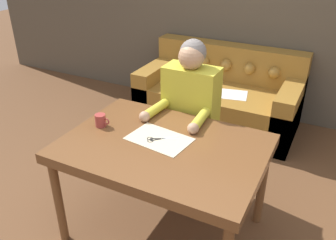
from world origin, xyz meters
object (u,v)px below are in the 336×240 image
at_px(mug, 101,120).
at_px(dining_table, 163,153).
at_px(person, 190,117).
at_px(scissors, 157,139).
at_px(couch, 219,97).

bearing_deg(mug, dining_table, -1.30).
bearing_deg(person, dining_table, -82.98).
distance_m(scissors, mug, 0.44).
relative_size(dining_table, person, 1.02).
bearing_deg(dining_table, scissors, 154.92).
bearing_deg(person, couch, 97.47).
relative_size(dining_table, couch, 0.75).
bearing_deg(couch, person, -82.53).
bearing_deg(mug, couch, 81.41).
xyz_separation_m(couch, mug, (-0.27, -1.79, 0.49)).
distance_m(person, scissors, 0.58).
distance_m(couch, person, 1.26).
xyz_separation_m(dining_table, person, (-0.07, 0.60, -0.03)).
bearing_deg(person, scissors, -88.61).
bearing_deg(dining_table, mug, 178.70).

